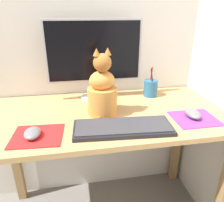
# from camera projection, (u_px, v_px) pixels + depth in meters

# --- Properties ---
(wall_back) EXTENTS (7.00, 0.04, 2.50)m
(wall_back) POSITION_uv_depth(u_px,v_px,m) (96.00, 7.00, 1.24)
(wall_back) COLOR beige
(wall_back) RESTS_ON ground_plane
(desk) EXTENTS (1.22, 0.62, 0.75)m
(desk) POSITION_uv_depth(u_px,v_px,m) (106.00, 132.00, 1.17)
(desk) COLOR tan
(desk) RESTS_ON ground_plane
(monitor) EXTENTS (0.53, 0.17, 0.45)m
(monitor) POSITION_uv_depth(u_px,v_px,m) (94.00, 56.00, 1.21)
(monitor) COLOR #B2B2B7
(monitor) RESTS_ON desk
(keyboard) EXTENTS (0.44, 0.20, 0.02)m
(keyboard) POSITION_uv_depth(u_px,v_px,m) (123.00, 127.00, 0.96)
(keyboard) COLOR black
(keyboard) RESTS_ON desk
(mousepad_left) EXTENTS (0.22, 0.20, 0.00)m
(mousepad_left) POSITION_uv_depth(u_px,v_px,m) (37.00, 136.00, 0.91)
(mousepad_left) COLOR red
(mousepad_left) RESTS_ON desk
(mousepad_right) EXTENTS (0.21, 0.18, 0.00)m
(mousepad_right) POSITION_uv_depth(u_px,v_px,m) (195.00, 118.00, 1.06)
(mousepad_right) COLOR purple
(mousepad_right) RESTS_ON desk
(computer_mouse_left) EXTENTS (0.07, 0.10, 0.03)m
(computer_mouse_left) POSITION_uv_depth(u_px,v_px,m) (32.00, 133.00, 0.90)
(computer_mouse_left) COLOR slate
(computer_mouse_left) RESTS_ON mousepad_left
(computer_mouse_right) EXTENTS (0.06, 0.11, 0.04)m
(computer_mouse_right) POSITION_uv_depth(u_px,v_px,m) (192.00, 113.00, 1.07)
(computer_mouse_right) COLOR slate
(computer_mouse_right) RESTS_ON mousepad_right
(cat) EXTENTS (0.20, 0.21, 0.33)m
(cat) POSITION_uv_depth(u_px,v_px,m) (102.00, 91.00, 1.06)
(cat) COLOR #D6893D
(cat) RESTS_ON desk
(pen_cup) EXTENTS (0.08, 0.08, 0.18)m
(pen_cup) POSITION_uv_depth(u_px,v_px,m) (151.00, 88.00, 1.32)
(pen_cup) COLOR #286089
(pen_cup) RESTS_ON desk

